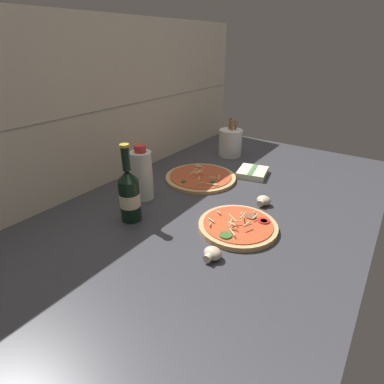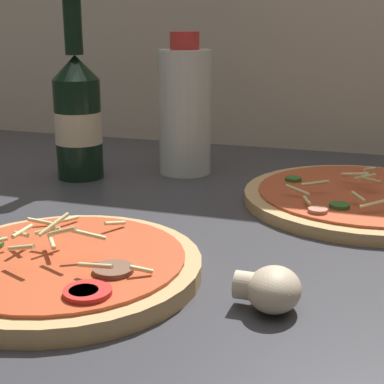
% 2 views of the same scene
% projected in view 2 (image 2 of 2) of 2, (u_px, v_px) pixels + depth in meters
% --- Properties ---
extents(counter_slab, '(1.60, 0.90, 0.03)m').
position_uv_depth(counter_slab, '(191.00, 254.00, 0.57)').
color(counter_slab, '#38383D').
rests_on(counter_slab, ground).
extents(pizza_near, '(0.23, 0.23, 0.05)m').
position_uv_depth(pizza_near, '(64.00, 267.00, 0.49)').
color(pizza_near, tan).
rests_on(pizza_near, counter_slab).
extents(pizza_far, '(0.28, 0.28, 0.04)m').
position_uv_depth(pizza_far, '(365.00, 198.00, 0.68)').
color(pizza_far, tan).
rests_on(pizza_far, counter_slab).
extents(beer_bottle, '(0.06, 0.06, 0.24)m').
position_uv_depth(beer_bottle, '(78.00, 115.00, 0.77)').
color(beer_bottle, black).
rests_on(beer_bottle, counter_slab).
extents(oil_bottle, '(0.07, 0.07, 0.19)m').
position_uv_depth(oil_bottle, '(185.00, 110.00, 0.80)').
color(oil_bottle, silver).
rests_on(oil_bottle, counter_slab).
extents(mushroom_left, '(0.05, 0.05, 0.03)m').
position_uv_depth(mushroom_left, '(271.00, 289.00, 0.43)').
color(mushroom_left, beige).
rests_on(mushroom_left, counter_slab).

